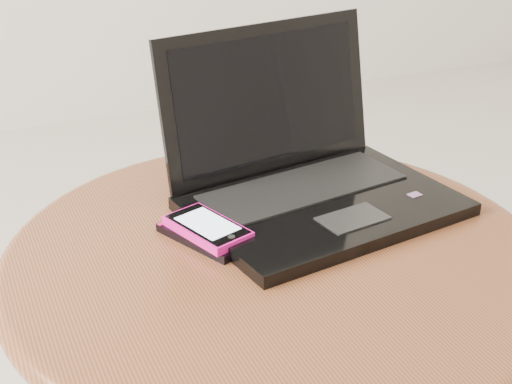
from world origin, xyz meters
name	(u,v)px	position (x,y,z in m)	size (l,w,h in m)	color
table	(275,324)	(-0.10, 0.09, 0.41)	(0.65, 0.65, 0.52)	#592B16
laptop	(306,174)	(-0.01, 0.19, 0.56)	(0.36, 0.32, 0.21)	black
phone_black	(207,234)	(-0.16, 0.15, 0.52)	(0.10, 0.13, 0.01)	black
phone_pink	(208,228)	(-0.16, 0.14, 0.53)	(0.09, 0.12, 0.01)	#EA1591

